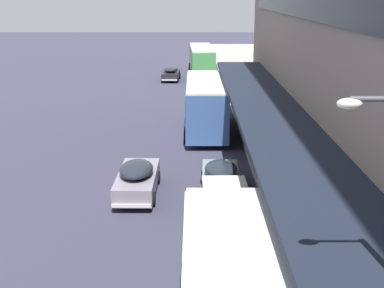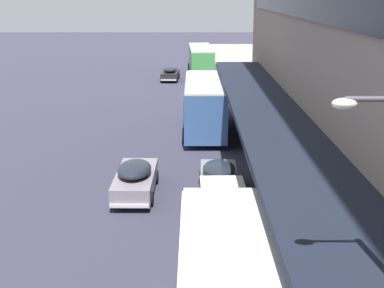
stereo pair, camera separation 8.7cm
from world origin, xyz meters
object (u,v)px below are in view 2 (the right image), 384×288
object	(u,v)px
transit_bus_kerbside_far	(202,59)
sedan_trailing_near	(220,178)
sedan_far_back	(172,74)
transit_bus_kerbside_front	(206,103)
vw_van	(226,215)
sedan_second_near	(137,178)

from	to	relation	value
transit_bus_kerbside_far	sedan_trailing_near	xyz separation A→B (m)	(0.28, -35.89, -1.08)
sedan_far_back	transit_bus_kerbside_front	bearing A→B (deg)	-81.64
transit_bus_kerbside_front	vw_van	distance (m)	16.54
sedan_far_back	vw_van	bearing A→B (deg)	-84.69
transit_bus_kerbside_far	sedan_far_back	world-z (taller)	transit_bus_kerbside_far
sedan_second_near	sedan_far_back	xyz separation A→B (m)	(0.32, 32.97, -0.06)
transit_bus_kerbside_front	vw_van	bearing A→B (deg)	-88.68
transit_bus_kerbside_far	transit_bus_kerbside_front	bearing A→B (deg)	-90.34
sedan_second_near	sedan_trailing_near	xyz separation A→B (m)	(3.88, 0.14, -0.02)
sedan_far_back	vw_van	world-z (taller)	vw_van
transit_bus_kerbside_front	sedan_far_back	bearing A→B (deg)	98.36
transit_bus_kerbside_far	sedan_trailing_near	world-z (taller)	transit_bus_kerbside_far
transit_bus_kerbside_front	sedan_far_back	world-z (taller)	transit_bus_kerbside_front
transit_bus_kerbside_front	sedan_trailing_near	distance (m)	11.51
transit_bus_kerbside_front	sedan_far_back	size ratio (longest dim) A/B	2.21
sedan_trailing_near	sedan_second_near	bearing A→B (deg)	-177.99
transit_bus_kerbside_front	transit_bus_kerbside_far	xyz separation A→B (m)	(0.15, 24.45, -0.13)
transit_bus_kerbside_front	transit_bus_kerbside_far	distance (m)	24.45
transit_bus_kerbside_far	vw_van	distance (m)	40.97
transit_bus_kerbside_far	vw_van	bearing A→B (deg)	-89.67
sedan_far_back	sedan_trailing_near	bearing A→B (deg)	-83.80
transit_bus_kerbside_front	sedan_second_near	distance (m)	12.14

